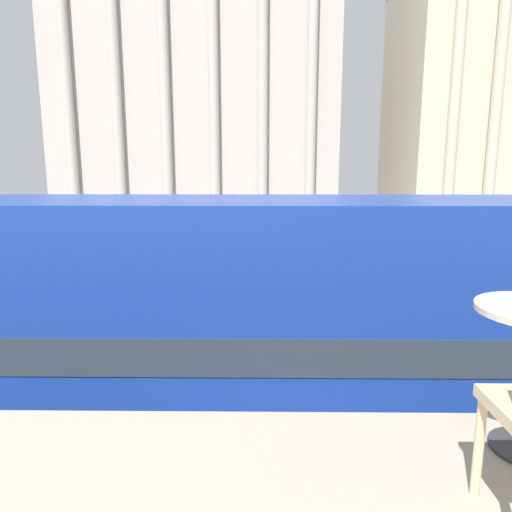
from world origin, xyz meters
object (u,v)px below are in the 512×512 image
object	(u,v)px
double_decker_bus	(234,335)
pedestrian_white	(419,227)
plaza_building_left	(200,90)
pedestrian_yellow	(271,225)
traffic_light_near	(293,249)
pedestrian_blue	(438,247)
traffic_light_mid	(237,220)
pedestrian_olive	(139,257)

from	to	relation	value
double_decker_bus	pedestrian_white	world-z (taller)	double_decker_bus
plaza_building_left	pedestrian_yellow	xyz separation A→B (m)	(6.99, -19.41, -11.87)
traffic_light_near	plaza_building_left	bearing A→B (deg)	101.55
pedestrian_white	pedestrian_blue	bearing A→B (deg)	-0.85
traffic_light_near	pedestrian_white	distance (m)	18.04
traffic_light_mid	pedestrian_white	size ratio (longest dim) A/B	1.97
plaza_building_left	pedestrian_white	bearing A→B (deg)	-51.02
pedestrian_yellow	pedestrian_blue	xyz separation A→B (m)	(7.66, -8.99, 0.02)
traffic_light_mid	pedestrian_white	xyz separation A→B (m)	(11.23, 7.89, -1.27)
pedestrian_olive	pedestrian_blue	xyz separation A→B (m)	(13.40, 2.58, -0.01)
double_decker_bus	pedestrian_olive	distance (m)	13.56
double_decker_bus	pedestrian_blue	distance (m)	17.55
double_decker_bus	traffic_light_mid	world-z (taller)	double_decker_bus
plaza_building_left	pedestrian_blue	bearing A→B (deg)	-62.71
pedestrian_yellow	pedestrian_olive	distance (m)	12.91
double_decker_bus	plaza_building_left	distance (m)	45.28
plaza_building_left	pedestrian_olive	world-z (taller)	plaza_building_left
traffic_light_near	pedestrian_yellow	size ratio (longest dim) A/B	1.92
pedestrian_yellow	pedestrian_white	xyz separation A→B (m)	(9.48, -0.95, 0.01)
traffic_light_near	traffic_light_mid	size ratio (longest dim) A/B	0.96
double_decker_bus	pedestrian_yellow	xyz separation A→B (m)	(1.00, 24.21, -1.31)
pedestrian_olive	pedestrian_yellow	bearing A→B (deg)	121.20
double_decker_bus	pedestrian_white	size ratio (longest dim) A/B	5.98
pedestrian_olive	pedestrian_white	size ratio (longest dim) A/B	1.01
plaza_building_left	traffic_light_mid	xyz separation A→B (m)	(5.24, -28.25, -10.58)
plaza_building_left	traffic_light_mid	distance (m)	30.62
pedestrian_white	traffic_light_near	bearing A→B (deg)	-18.59
traffic_light_mid	pedestrian_yellow	xyz separation A→B (m)	(1.75, 8.84, -1.29)
double_decker_bus	pedestrian_yellow	size ratio (longest dim) A/B	6.05
pedestrian_yellow	pedestrian_white	bearing A→B (deg)	38.82
pedestrian_white	pedestrian_blue	world-z (taller)	pedestrian_blue
pedestrian_yellow	pedestrian_white	distance (m)	9.53
double_decker_bus	plaza_building_left	bearing A→B (deg)	104.78
traffic_light_near	pedestrian_white	world-z (taller)	traffic_light_near
traffic_light_near	traffic_light_mid	xyz separation A→B (m)	(-2.09, 7.62, 0.09)
pedestrian_white	plaza_building_left	bearing A→B (deg)	-129.10
traffic_light_mid	pedestrian_olive	distance (m)	4.99
pedestrian_blue	pedestrian_white	bearing A→B (deg)	-101.16
double_decker_bus	pedestrian_blue	world-z (taller)	double_decker_bus
traffic_light_mid	pedestrian_blue	distance (m)	9.50
pedestrian_blue	pedestrian_olive	bearing A→B (deg)	12.51
traffic_light_near	pedestrian_white	size ratio (longest dim) A/B	1.89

